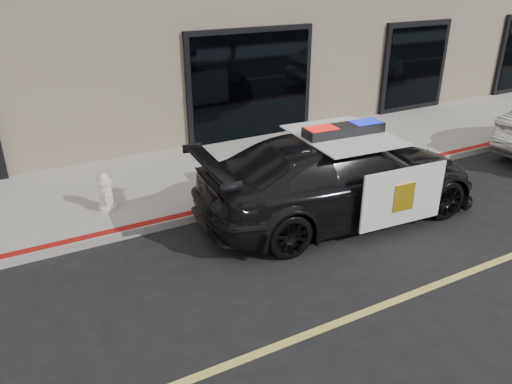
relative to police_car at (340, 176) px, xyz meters
name	(u,v)px	position (x,y,z in m)	size (l,w,h in m)	color
ground	(509,257)	(1.52, -2.50, -0.78)	(120.00, 120.00, 0.00)	black
sidewalk_n	(320,152)	(1.52, 2.75, -0.70)	(60.00, 3.50, 0.15)	gray
police_car	(340,176)	(0.00, 0.00, 0.00)	(2.87, 5.60, 1.74)	black
fire_hydrant	(106,193)	(-3.78, 1.95, -0.30)	(0.32, 0.45, 0.71)	white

